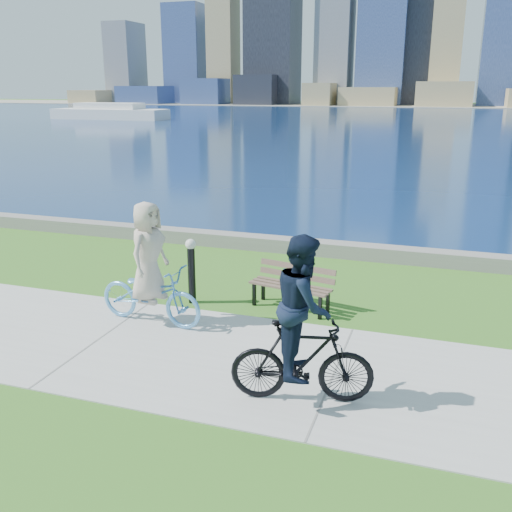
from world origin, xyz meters
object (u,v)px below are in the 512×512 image
Objects in this scene: bollard_lamp at (191,267)px; cyclist_man at (303,334)px; cyclist_woman at (150,279)px; park_bench at (293,283)px.

cyclist_man is at bearing -44.67° from bollard_lamp.
cyclist_man is at bearing -112.88° from cyclist_woman.
cyclist_man is (3.21, -1.74, 0.15)m from cyclist_woman.
bollard_lamp is (-1.95, -0.36, 0.24)m from park_bench.
bollard_lamp is 4.16m from cyclist_man.
cyclist_man is at bearing -61.51° from park_bench.
park_bench is at bearing 4.10° from cyclist_man.
cyclist_woman is (-2.21, -1.54, 0.34)m from park_bench.
cyclist_woman is (-0.26, -1.18, 0.10)m from bollard_lamp.
bollard_lamp is at bearing -157.97° from park_bench.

